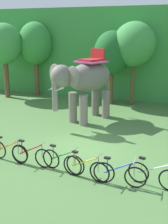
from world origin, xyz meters
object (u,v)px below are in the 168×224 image
object	(u,v)px
tree_far_right	(35,44)
bike_red	(31,155)
bike_blue	(119,174)
bike_orange	(9,151)
bike_yellow	(86,168)
tree_center	(4,44)
bike_green	(63,161)
bike_white	(154,175)
tree_left	(112,54)
tree_far_left	(134,44)
elephant	(85,80)

from	to	relation	value
tree_far_right	bike_red	xyz separation A→B (m)	(5.44, -10.39, -3.35)
bike_red	tree_far_right	bearing A→B (deg)	117.63
tree_far_right	bike_blue	world-z (taller)	tree_far_right
bike_orange	bike_yellow	size ratio (longest dim) A/B	1.00
bike_red	bike_yellow	size ratio (longest dim) A/B	1.01
tree_far_right	bike_red	world-z (taller)	tree_far_right
tree_center	bike_green	xyz separation A→B (m)	(8.44, -9.18, -3.37)
bike_blue	bike_white	xyz separation A→B (m)	(1.02, 0.27, 0.00)
bike_yellow	bike_blue	xyz separation A→B (m)	(1.13, -0.03, 0.00)
tree_left	tree_far_left	xyz separation A→B (m)	(1.35, 0.26, 0.57)
tree_far_left	bike_white	xyz separation A→B (m)	(2.59, -10.03, -3.46)
tree_left	tree_far_right	bearing A→B (deg)	173.48
tree_far_left	bike_green	size ratio (longest dim) A/B	3.10
tree_left	bike_green	distance (m)	10.25
bike_blue	tree_far_right	bearing A→B (deg)	129.22
bike_red	bike_blue	bearing A→B (deg)	-5.41
bike_orange	bike_blue	size ratio (longest dim) A/B	1.00
bike_white	bike_red	bearing A→B (deg)	179.45
bike_red	bike_orange	bearing A→B (deg)	178.90
tree_far_right	bike_green	size ratio (longest dim) A/B	3.12
tree_center	tree_far_right	world-z (taller)	tree_far_right
bike_orange	bike_white	world-z (taller)	same
tree_left	bike_red	world-z (taller)	tree_left
elephant	bike_blue	size ratio (longest dim) A/B	2.44
elephant	tree_center	bearing A→B (deg)	154.25
tree_left	bike_orange	distance (m)	10.22
tree_center	bike_blue	bearing A→B (deg)	-41.98
tree_far_right	bike_yellow	bearing A→B (deg)	-54.53
elephant	bike_green	world-z (taller)	elephant
tree_center	bike_white	bearing A→B (deg)	-38.53
bike_blue	elephant	bearing A→B (deg)	118.57
bike_orange	bike_yellow	world-z (taller)	same
elephant	tree_far_right	bearing A→B (deg)	139.08
bike_yellow	bike_blue	bearing A→B (deg)	-1.29
tree_left	bike_yellow	xyz separation A→B (m)	(1.79, -10.01, -2.89)
tree_left	bike_red	xyz separation A→B (m)	(-0.38, -9.73, -2.89)
tree_left	bike_yellow	bearing A→B (deg)	-79.84
tree_center	elephant	world-z (taller)	tree_center
tree_far_right	tree_left	world-z (taller)	tree_far_right
bike_white	tree_center	bearing A→B (deg)	141.47
bike_orange	bike_blue	distance (m)	4.28
bike_blue	bike_orange	bearing A→B (deg)	175.56
tree_far_left	bike_green	world-z (taller)	tree_far_left
tree_far_left	bike_yellow	distance (m)	10.85
elephant	bike_red	world-z (taller)	elephant
bike_red	bike_green	bearing A→B (deg)	-3.14
tree_far_right	bike_green	world-z (taller)	tree_far_right
elephant	bike_blue	xyz separation A→B (m)	(3.23, -5.93, -1.82)
bike_orange	bike_red	size ratio (longest dim) A/B	1.00
tree_center	tree_left	bearing A→B (deg)	4.66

